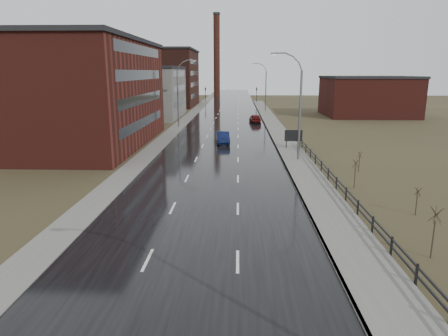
{
  "coord_description": "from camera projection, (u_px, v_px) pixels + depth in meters",
  "views": [
    {
      "loc": [
        2.26,
        -6.51,
        9.4
      ],
      "look_at": [
        1.33,
        19.93,
        3.0
      ],
      "focal_mm": 32.0,
      "sensor_mm": 36.0,
      "label": 1
    }
  ],
  "objects": [
    {
      "name": "road",
      "position": [
        224.0,
        129.0,
        66.89
      ],
      "size": [
        14.0,
        300.0,
        0.06
      ],
      "primitive_type": "cube",
      "color": "black",
      "rests_on": "ground"
    },
    {
      "name": "sidewalk_right",
      "position": [
        297.0,
        162.0,
        42.29
      ],
      "size": [
        3.2,
        180.0,
        0.18
      ],
      "primitive_type": "cube",
      "color": "#595651",
      "rests_on": "ground"
    },
    {
      "name": "curb_right",
      "position": [
        283.0,
        162.0,
        42.35
      ],
      "size": [
        0.16,
        180.0,
        0.18
      ],
      "primitive_type": "cube",
      "color": "slate",
      "rests_on": "ground"
    },
    {
      "name": "sidewalk_left",
      "position": [
        176.0,
        129.0,
        67.16
      ],
      "size": [
        2.4,
        260.0,
        0.12
      ],
      "primitive_type": "cube",
      "color": "#595651",
      "rests_on": "ground"
    },
    {
      "name": "warehouse_near",
      "position": [
        58.0,
        93.0,
        51.45
      ],
      "size": [
        22.44,
        28.56,
        13.5
      ],
      "color": "#471914",
      "rests_on": "ground"
    },
    {
      "name": "warehouse_mid",
      "position": [
        142.0,
        92.0,
        83.75
      ],
      "size": [
        16.32,
        20.4,
        10.5
      ],
      "color": "slate",
      "rests_on": "ground"
    },
    {
      "name": "warehouse_far",
      "position": [
        149.0,
        78.0,
        112.48
      ],
      "size": [
        26.52,
        24.48,
        15.5
      ],
      "color": "#331611",
      "rests_on": "ground"
    },
    {
      "name": "building_right",
      "position": [
        368.0,
        96.0,
        86.23
      ],
      "size": [
        18.36,
        16.32,
        8.5
      ],
      "color": "#471914",
      "rests_on": "ground"
    },
    {
      "name": "smokestack",
      "position": [
        217.0,
        55.0,
        150.87
      ],
      "size": [
        2.7,
        2.7,
        30.7
      ],
      "color": "#331611",
      "rests_on": "ground"
    },
    {
      "name": "streetlight_right_mid",
      "position": [
        297.0,
        106.0,
        41.92
      ],
      "size": [
        3.36,
        0.28,
        11.35
      ],
      "color": "slate",
      "rests_on": "ground"
    },
    {
      "name": "streetlight_left",
      "position": [
        180.0,
        93.0,
        67.72
      ],
      "size": [
        3.36,
        0.28,
        11.35
      ],
      "color": "slate",
      "rests_on": "ground"
    },
    {
      "name": "streetlight_right_far",
      "position": [
        265.0,
        87.0,
        94.37
      ],
      "size": [
        3.36,
        0.28,
        11.35
      ],
      "color": "slate",
      "rests_on": "ground"
    },
    {
      "name": "guardrail",
      "position": [
        361.0,
        209.0,
        25.88
      ],
      "size": [
        0.1,
        53.05,
        1.1
      ],
      "color": "black",
      "rests_on": "ground"
    },
    {
      "name": "shrub_c",
      "position": [
        434.0,
        231.0,
        20.35
      ],
      "size": [
        0.65,
        0.69,
        2.77
      ],
      "color": "#382D23",
      "rests_on": "ground"
    },
    {
      "name": "shrub_d",
      "position": [
        417.0,
        200.0,
        26.64
      ],
      "size": [
        0.46,
        0.49,
        1.94
      ],
      "color": "#382D23",
      "rests_on": "ground"
    },
    {
      "name": "shrub_e",
      "position": [
        355.0,
        173.0,
        32.78
      ],
      "size": [
        0.58,
        0.61,
        2.46
      ],
      "color": "#382D23",
      "rests_on": "ground"
    },
    {
      "name": "shrub_f",
      "position": [
        359.0,
        161.0,
        38.25
      ],
      "size": [
        0.47,
        0.5,
        1.98
      ],
      "color": "#382D23",
      "rests_on": "ground"
    },
    {
      "name": "billboard",
      "position": [
        293.0,
        136.0,
        49.05
      ],
      "size": [
        2.18,
        0.17,
        2.45
      ],
      "color": "black",
      "rests_on": "ground"
    },
    {
      "name": "traffic_light_left",
      "position": [
        205.0,
        87.0,
        124.36
      ],
      "size": [
        0.58,
        2.73,
        5.3
      ],
      "color": "black",
      "rests_on": "ground"
    },
    {
      "name": "traffic_light_right",
      "position": [
        257.0,
        88.0,
        123.82
      ],
      "size": [
        0.58,
        2.73,
        5.3
      ],
      "color": "black",
      "rests_on": "ground"
    },
    {
      "name": "car_near",
      "position": [
        223.0,
        138.0,
        53.14
      ],
      "size": [
        2.05,
        4.89,
        1.57
      ],
      "primitive_type": "imported",
      "rotation": [
        0.0,
        0.0,
        0.08
      ],
      "color": "#0B1338",
      "rests_on": "ground"
    },
    {
      "name": "car_far",
      "position": [
        255.0,
        119.0,
        75.12
      ],
      "size": [
        2.27,
        4.83,
        1.6
      ],
      "primitive_type": "imported",
      "rotation": [
        0.0,
        0.0,
        3.23
      ],
      "color": "#500D0E",
      "rests_on": "ground"
    }
  ]
}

